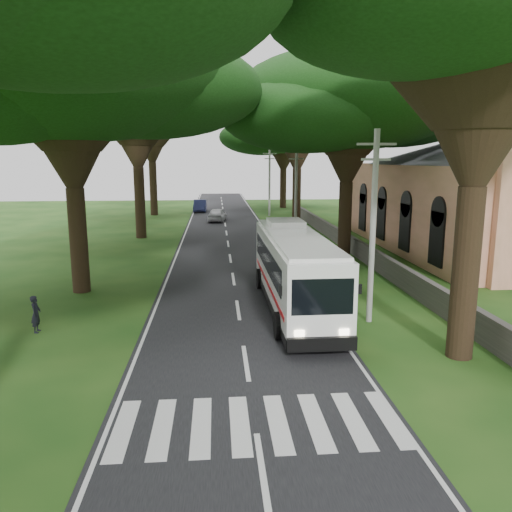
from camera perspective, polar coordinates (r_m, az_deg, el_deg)
name	(u,v)px	position (r m, az deg, el deg)	size (l,w,h in m)	color
ground	(250,390)	(15.52, -0.70, -15.05)	(140.00, 140.00, 0.00)	#174012
road	(228,246)	(39.51, -3.17, 1.13)	(8.00, 120.00, 0.04)	black
crosswalk	(255,425)	(13.76, -0.10, -18.71)	(8.00, 3.00, 0.01)	silver
property_wall	(343,239)	(39.68, 9.97, 1.89)	(0.35, 50.00, 1.20)	#383533
church	(473,185)	(40.17, 23.52, 7.44)	(14.00, 24.00, 11.60)	tan
pole_near	(373,224)	(21.09, 13.23, 3.56)	(1.60, 0.24, 8.00)	gray
pole_mid	(296,192)	(40.51, 4.59, 7.30)	(1.60, 0.24, 8.00)	gray
pole_far	(269,181)	(60.31, 1.55, 8.57)	(1.60, 0.24, 8.00)	gray
tree_l_mida	(67,74)	(27.15, -20.80, 18.89)	(16.04, 16.04, 14.31)	black
tree_l_midb	(135,90)	(44.74, -13.68, 17.97)	(14.82, 14.82, 15.69)	black
tree_l_far	(150,105)	(62.67, -12.01, 16.54)	(13.85, 13.85, 16.15)	black
tree_r_mida	(349,102)	(35.26, 10.57, 16.96)	(15.73, 15.73, 13.95)	black
tree_r_midb	(298,110)	(52.81, 4.81, 16.33)	(13.15, 13.15, 14.65)	black
tree_r_far	(284,130)	(70.64, 3.18, 14.23)	(16.19, 16.19, 14.21)	black
coach_bus	(294,269)	(22.91, 4.40, -1.46)	(2.86, 11.81, 3.48)	white
distant_car_a	(217,215)	(55.14, -4.44, 4.74)	(1.72, 4.28, 1.46)	#A7A6AB
distant_car_b	(200,206)	(65.66, -6.41, 5.75)	(1.60, 4.59, 1.51)	navy
pedestrian	(36,314)	(21.82, -23.85, -6.08)	(0.55, 0.36, 1.50)	black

